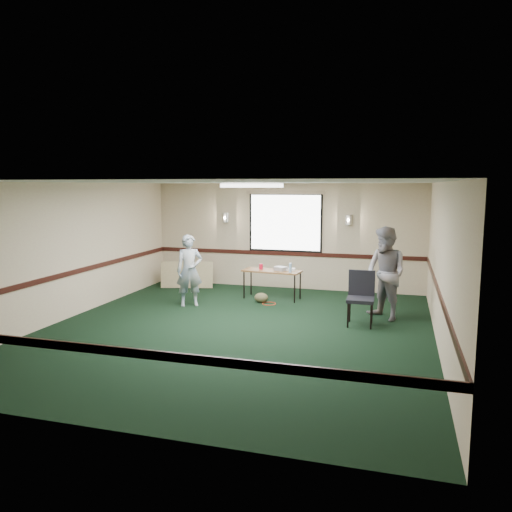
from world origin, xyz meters
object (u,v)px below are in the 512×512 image
(projector, at_px, (281,269))
(person_left, at_px, (189,270))
(conference_chair, at_px, (361,293))
(person_right, at_px, (386,274))
(folding_table, at_px, (272,272))

(projector, distance_m, person_left, 2.14)
(conference_chair, distance_m, person_right, 0.73)
(projector, xyz_separation_m, person_left, (-1.78, -1.19, 0.07))
(conference_chair, bearing_deg, person_left, 171.94)
(projector, xyz_separation_m, person_right, (2.39, -1.15, 0.20))
(person_left, distance_m, person_right, 4.18)
(folding_table, bearing_deg, projector, 11.45)
(folding_table, distance_m, conference_chair, 2.72)
(projector, bearing_deg, folding_table, -148.66)
(projector, bearing_deg, person_left, -120.62)
(projector, relative_size, conference_chair, 0.26)
(folding_table, distance_m, person_right, 2.85)
(person_left, bearing_deg, projector, 4.28)
(folding_table, relative_size, person_right, 0.76)
(person_right, bearing_deg, conference_chair, -85.24)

